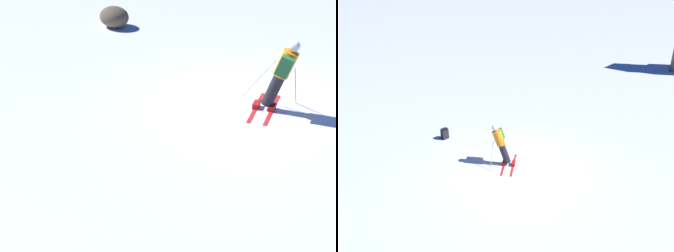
% 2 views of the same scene
% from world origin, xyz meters
% --- Properties ---
extents(ground_plane, '(300.00, 300.00, 0.00)m').
position_xyz_m(ground_plane, '(0.00, 0.00, 0.00)').
color(ground_plane, white).
extents(skier, '(1.52, 1.66, 1.72)m').
position_xyz_m(skier, '(-0.70, -0.12, 0.94)').
color(skier, red).
rests_on(skier, ground).
extents(exposed_boulder_0, '(1.02, 0.87, 0.67)m').
position_xyz_m(exposed_boulder_0, '(6.67, -1.09, 0.33)').
color(exposed_boulder_0, brown).
rests_on(exposed_boulder_0, ground).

